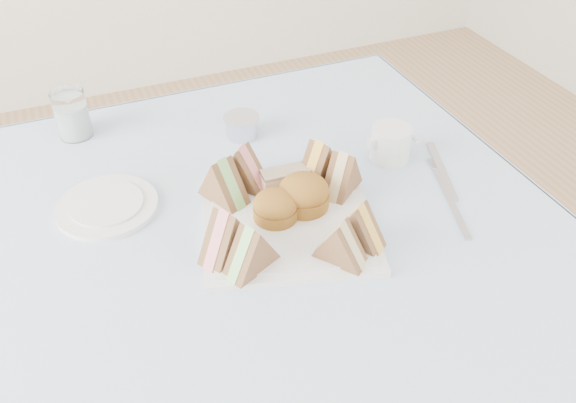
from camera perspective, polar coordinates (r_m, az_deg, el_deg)
name	(u,v)px	position (r m, az deg, el deg)	size (l,w,h in m)	color
table	(263,372)	(1.28, -2.33, -15.64)	(0.90, 0.90, 0.74)	brown
tablecloth	(257,235)	(1.00, -2.87, -3.10)	(1.02, 1.02, 0.01)	#8FABC6
serving_plate	(288,222)	(1.01, 0.00, -1.95)	(0.28, 0.28, 0.01)	silver
sandwich_fl_a	(226,232)	(0.92, -5.81, -2.88)	(0.09, 0.04, 0.08)	brown
sandwich_fl_b	(251,247)	(0.90, -3.47, -4.31)	(0.09, 0.04, 0.08)	brown
sandwich_fr_a	(359,224)	(0.94, 6.64, -2.08)	(0.08, 0.04, 0.08)	brown
sandwich_fr_b	(341,241)	(0.91, 4.94, -3.74)	(0.08, 0.04, 0.07)	brown
sandwich_bl_a	(223,180)	(1.03, -6.11, 2.05)	(0.09, 0.04, 0.08)	brown
sandwich_bl_b	(243,166)	(1.05, -4.27, 3.31)	(0.09, 0.04, 0.08)	brown
sandwich_br_a	(343,172)	(1.05, 5.13, 2.77)	(0.09, 0.04, 0.08)	brown
sandwich_br_b	(319,161)	(1.07, 2.92, 3.79)	(0.09, 0.04, 0.08)	brown
scone_left	(276,207)	(0.99, -1.18, -0.49)	(0.07, 0.07, 0.05)	brown
scone_right	(304,193)	(1.01, 1.48, 0.76)	(0.09, 0.09, 0.06)	brown
pastry_slice	(285,179)	(1.06, -0.28, 2.09)	(0.08, 0.03, 0.04)	tan
side_plate	(107,206)	(1.09, -16.56, -0.44)	(0.17, 0.17, 0.01)	silver
water_glass	(72,114)	(1.28, -19.58, 7.69)	(0.07, 0.07, 0.10)	white
tea_strainer	(242,127)	(1.22, -4.34, 6.95)	(0.07, 0.07, 0.04)	silver
knife	(442,170)	(1.17, 14.17, 2.86)	(0.01, 0.18, 0.00)	silver
fork	(451,202)	(1.09, 14.98, -0.07)	(0.01, 0.20, 0.00)	silver
creamer_jug	(391,143)	(1.16, 9.59, 5.39)	(0.07, 0.07, 0.07)	silver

